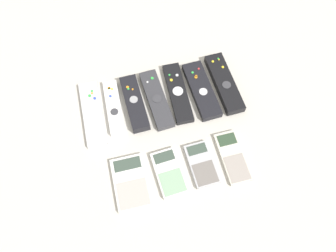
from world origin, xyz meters
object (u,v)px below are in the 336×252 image
object	(u,v)px
remote_4	(178,93)
remote_5	(201,90)
remote_2	(134,103)
remote_3	(157,99)
calculator_3	(233,157)
remote_6	(224,83)
calculator_0	(131,182)
remote_1	(114,107)
calculator_2	(202,164)
calculator_1	(169,173)
remote_0	(93,114)

from	to	relation	value
remote_4	remote_5	world-z (taller)	remote_5
remote_2	remote_3	xyz separation A→B (m)	(0.07, -0.00, -0.00)
calculator_3	remote_5	bearing A→B (deg)	95.65
remote_6	remote_4	bearing A→B (deg)	176.59
remote_3	calculator_0	world-z (taller)	remote_3
remote_4	remote_5	xyz separation A→B (m)	(0.07, -0.01, 0.00)
remote_1	remote_2	world-z (taller)	remote_2
remote_2	remote_3	world-z (taller)	remote_2
calculator_3	remote_1	bearing A→B (deg)	141.31
remote_6	calculator_3	xyz separation A→B (m)	(-0.05, -0.23, -0.01)
remote_4	calculator_0	xyz separation A→B (m)	(-0.19, -0.23, -0.00)
remote_1	remote_5	xyz separation A→B (m)	(0.26, -0.01, 0.00)
calculator_3	calculator_0	bearing A→B (deg)	-179.68
remote_1	remote_4	bearing A→B (deg)	2.52
calculator_3	calculator_2	bearing A→B (deg)	179.56
remote_5	calculator_1	xyz separation A→B (m)	(-0.16, -0.22, -0.00)
calculator_0	calculator_3	bearing A→B (deg)	0.99
remote_5	calculator_3	world-z (taller)	remote_5
remote_0	calculator_3	world-z (taller)	remote_0
remote_5	calculator_0	xyz separation A→B (m)	(-0.26, -0.22, -0.00)
remote_0	calculator_2	size ratio (longest dim) A/B	1.68
remote_1	remote_4	xyz separation A→B (m)	(0.19, 0.00, -0.00)
remote_4	calculator_2	bearing A→B (deg)	-86.96
remote_3	calculator_3	distance (m)	0.27
remote_2	remote_4	bearing A→B (deg)	0.58
remote_6	calculator_2	world-z (taller)	remote_6
remote_0	remote_2	distance (m)	0.12
calculator_2	remote_0	bearing A→B (deg)	137.50
remote_0	remote_5	world-z (taller)	remote_5
calculator_1	remote_6	bearing A→B (deg)	41.29
calculator_2	calculator_0	bearing A→B (deg)	178.76
remote_5	calculator_1	world-z (taller)	remote_5
remote_6	calculator_3	bearing A→B (deg)	-104.63
remote_4	calculator_1	size ratio (longest dim) A/B	1.55
remote_1	remote_6	bearing A→B (deg)	1.65
calculator_0	remote_2	bearing A→B (deg)	76.58
remote_1	calculator_3	world-z (taller)	remote_1
remote_1	remote_4	size ratio (longest dim) A/B	0.87
remote_4	remote_5	size ratio (longest dim) A/B	1.03
calculator_0	calculator_3	size ratio (longest dim) A/B	0.97
remote_1	remote_6	xyz separation A→B (m)	(0.33, -0.00, 0.00)
remote_1	calculator_1	xyz separation A→B (m)	(0.11, -0.23, -0.00)
calculator_3	remote_0	bearing A→B (deg)	147.25
remote_6	calculator_1	xyz separation A→B (m)	(-0.23, -0.23, -0.00)
remote_1	calculator_0	size ratio (longest dim) A/B	1.22
remote_3	calculator_3	world-z (taller)	remote_3
calculator_0	remote_6	bearing A→B (deg)	35.25
remote_0	remote_4	distance (m)	0.25
remote_6	calculator_2	size ratio (longest dim) A/B	1.66
remote_1	calculator_1	world-z (taller)	remote_1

